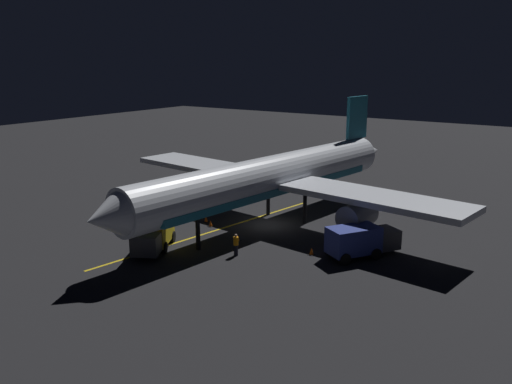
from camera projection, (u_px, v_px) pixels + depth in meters
The scene contains 10 objects.
ground_plane at pixel (268, 226), 49.27m from camera, with size 180.00×180.00×0.20m, color black.
apron_guide_stripe at pixel (216, 230), 47.64m from camera, with size 0.24×25.59×0.01m, color gold.
airliner at pixel (273, 178), 48.65m from camera, with size 35.67×37.93×10.83m.
baggage_truck at pixel (154, 236), 42.60m from camera, with size 4.52×5.89×2.24m.
catering_truck at pixel (360, 241), 41.05m from camera, with size 4.77×5.91×2.44m.
ground_crew_worker at pixel (236, 245), 41.40m from camera, with size 0.40×0.40×1.74m.
traffic_cone_near_left at pixel (237, 238), 44.88m from camera, with size 0.50×0.50×0.55m.
traffic_cone_near_right at pixel (211, 224), 48.73m from camera, with size 0.50×0.50×0.55m.
traffic_cone_under_wing at pixel (311, 252), 41.72m from camera, with size 0.50×0.50×0.55m.
traffic_cone_far at pixel (206, 219), 50.15m from camera, with size 0.50×0.50×0.55m.
Camera 1 is at (-25.45, 39.60, 14.81)m, focal length 37.93 mm.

